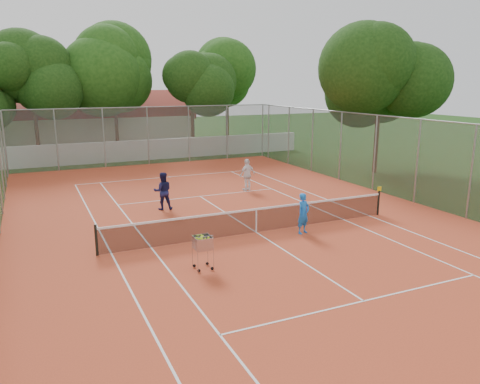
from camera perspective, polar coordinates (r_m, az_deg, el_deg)
name	(u,v)px	position (r m, az deg, el deg)	size (l,w,h in m)	color
ground	(256,233)	(18.12, 1.98, -5.00)	(120.00, 120.00, 0.00)	#15340E
court_pad	(256,233)	(18.12, 1.98, -4.97)	(18.00, 34.00, 0.02)	#BE4525
court_lines	(256,232)	(18.11, 1.98, -4.93)	(10.98, 23.78, 0.01)	white
tennis_net	(256,220)	(17.97, 1.99, -3.45)	(11.88, 0.10, 0.98)	black
perimeter_fence	(257,182)	(17.60, 2.03, 1.20)	(18.00, 34.00, 4.00)	slate
boundary_wall	(142,150)	(35.58, -11.83, 5.02)	(26.00, 0.30, 1.50)	white
clubhouse	(94,121)	(44.89, -17.33, 8.22)	(16.40, 9.00, 4.40)	beige
tropical_trees	(131,91)	(38.18, -13.17, 11.91)	(29.00, 19.00, 10.00)	black
player_near	(303,213)	(17.95, 7.74, -2.61)	(0.57, 0.38, 1.57)	blue
player_far_left	(163,191)	(21.39, -9.39, 0.12)	(0.83, 0.65, 1.71)	#181B4A
player_far_right	(247,175)	(24.88, 0.90, 2.13)	(1.00, 0.42, 1.70)	white
ball_hopper	(203,251)	(14.53, -4.56, -7.22)	(0.56, 0.56, 1.16)	#A9A9B0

